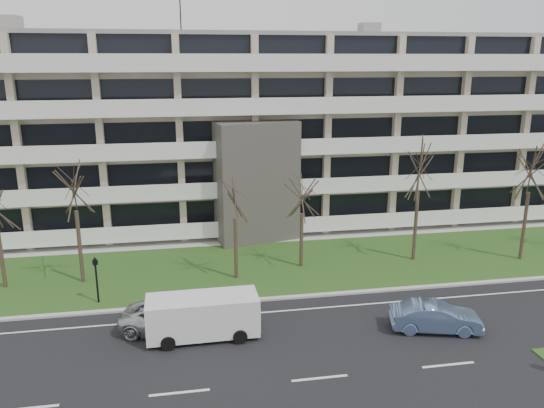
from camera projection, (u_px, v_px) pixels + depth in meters
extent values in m
plane|color=black|center=(320.00, 378.00, 22.95)|extent=(160.00, 160.00, 0.00)
cube|color=#2D521B|center=(269.00, 266.00, 35.29)|extent=(90.00, 10.00, 0.06)
cube|color=#B2B2AD|center=(284.00, 298.00, 30.53)|extent=(90.00, 0.35, 0.12)
cube|color=#B2B2AD|center=(257.00, 239.00, 40.51)|extent=(90.00, 2.00, 0.08)
cube|color=white|center=(289.00, 310.00, 29.12)|extent=(90.00, 0.12, 0.01)
cube|color=#B7A38E|center=(245.00, 130.00, 45.18)|extent=(60.00, 12.00, 15.00)
cube|color=gray|center=(243.00, 36.00, 43.15)|extent=(60.50, 12.50, 0.30)
cube|color=#4C4742|center=(257.00, 182.00, 39.33)|extent=(6.39, 3.69, 9.00)
cube|color=black|center=(258.00, 215.00, 39.80)|extent=(4.92, 1.19, 3.50)
cube|color=gray|center=(7.00, 24.00, 39.96)|extent=(2.00, 2.00, 1.20)
cylinder|color=black|center=(180.00, 11.00, 41.83)|extent=(0.10, 0.10, 3.50)
cube|color=black|center=(255.00, 210.00, 40.89)|extent=(58.00, 0.10, 1.80)
cube|color=white|center=(257.00, 231.00, 40.64)|extent=(58.00, 1.40, 0.22)
cube|color=white|center=(258.00, 226.00, 39.87)|extent=(58.00, 0.08, 1.00)
cube|color=black|center=(255.00, 172.00, 40.10)|extent=(58.00, 0.10, 1.80)
cube|color=white|center=(256.00, 193.00, 39.85)|extent=(58.00, 1.40, 0.22)
cube|color=white|center=(258.00, 187.00, 39.07)|extent=(58.00, 0.08, 1.00)
cube|color=black|center=(255.00, 132.00, 39.30)|extent=(58.00, 0.10, 1.80)
cube|color=white|center=(256.00, 154.00, 39.05)|extent=(58.00, 1.40, 0.22)
cube|color=white|center=(257.00, 147.00, 38.28)|extent=(58.00, 0.08, 1.00)
cube|color=black|center=(254.00, 91.00, 38.51)|extent=(58.00, 0.10, 1.80)
cube|color=white|center=(256.00, 113.00, 38.26)|extent=(58.00, 1.40, 0.22)
cube|color=white|center=(257.00, 105.00, 37.48)|extent=(58.00, 0.08, 1.00)
cube|color=black|center=(254.00, 48.00, 37.71)|extent=(58.00, 0.10, 1.80)
cube|color=white|center=(255.00, 70.00, 37.46)|extent=(58.00, 1.40, 0.22)
cube|color=white|center=(257.00, 61.00, 36.69)|extent=(58.00, 0.08, 1.00)
imported|color=silver|center=(174.00, 318.00, 26.70)|extent=(5.79, 3.82, 1.48)
imported|color=#6580AF|center=(435.00, 317.00, 26.81)|extent=(4.75, 2.64, 1.48)
cube|color=white|center=(203.00, 315.00, 26.12)|extent=(5.48, 2.08, 1.92)
cube|color=black|center=(202.00, 305.00, 25.97)|extent=(5.07, 1.92, 0.71)
cube|color=white|center=(254.00, 313.00, 26.61)|extent=(0.37, 1.92, 1.21)
cylinder|color=black|center=(168.00, 343.00, 25.08)|extent=(0.71, 0.26, 0.71)
cylinder|color=black|center=(168.00, 323.00, 26.99)|extent=(0.71, 0.26, 0.71)
cylinder|color=black|center=(240.00, 337.00, 25.68)|extent=(0.71, 0.26, 0.71)
cylinder|color=black|center=(235.00, 317.00, 27.60)|extent=(0.71, 0.26, 0.71)
cylinder|color=black|center=(97.00, 281.00, 29.64)|extent=(0.11, 0.11, 2.75)
cube|color=black|center=(95.00, 262.00, 29.35)|extent=(0.32, 0.29, 0.29)
sphere|color=red|center=(95.00, 262.00, 29.35)|extent=(0.13, 0.13, 0.13)
cylinder|color=#382B21|center=(2.00, 258.00, 31.53)|extent=(0.24, 0.24, 3.83)
cylinder|color=#382B21|center=(80.00, 247.00, 32.19)|extent=(0.24, 0.24, 4.61)
cylinder|color=#382B21|center=(236.00, 249.00, 32.87)|extent=(0.24, 0.24, 3.95)
cylinder|color=#382B21|center=(301.00, 240.00, 34.78)|extent=(0.24, 0.24, 3.68)
cylinder|color=#382B21|center=(415.00, 227.00, 35.79)|extent=(0.24, 0.24, 4.81)
cylinder|color=#382B21|center=(524.00, 226.00, 35.88)|extent=(0.24, 0.24, 4.78)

